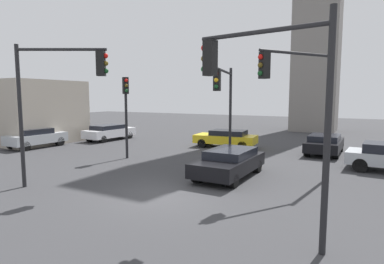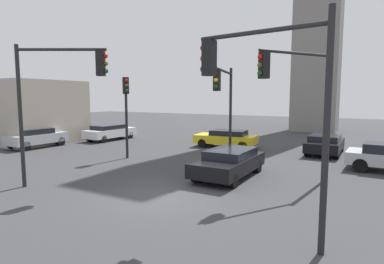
{
  "view_description": "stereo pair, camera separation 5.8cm",
  "coord_description": "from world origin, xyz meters",
  "px_view_note": "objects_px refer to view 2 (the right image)",
  "views": [
    {
      "loc": [
        6.81,
        -9.88,
        3.77
      ],
      "look_at": [
        -1.31,
        4.88,
        1.89
      ],
      "focal_mm": 29.82,
      "sensor_mm": 36.0,
      "label": 1
    },
    {
      "loc": [
        6.86,
        -9.85,
        3.77
      ],
      "look_at": [
        -1.31,
        4.88,
        1.89
      ],
      "focal_mm": 29.82,
      "sensor_mm": 36.0,
      "label": 2
    }
  ],
  "objects_px": {
    "traffic_light_1": "(300,88)",
    "car_4": "(229,162)",
    "traffic_light_0": "(265,85)",
    "traffic_light_3": "(126,102)",
    "traffic_light_4": "(225,95)",
    "car_0": "(36,137)",
    "car_6": "(110,132)",
    "car_1": "(226,138)",
    "car_3": "(325,144)",
    "traffic_light_2": "(58,86)"
  },
  "relations": [
    {
      "from": "traffic_light_1",
      "to": "car_4",
      "type": "height_order",
      "value": "traffic_light_1"
    },
    {
      "from": "traffic_light_0",
      "to": "traffic_light_3",
      "type": "distance_m",
      "value": 12.52
    },
    {
      "from": "car_4",
      "to": "traffic_light_4",
      "type": "bearing_deg",
      "value": -149.92
    },
    {
      "from": "car_0",
      "to": "car_4",
      "type": "distance_m",
      "value": 15.91
    },
    {
      "from": "car_0",
      "to": "car_6",
      "type": "height_order",
      "value": "car_0"
    },
    {
      "from": "car_4",
      "to": "traffic_light_0",
      "type": "bearing_deg",
      "value": 30.84
    },
    {
      "from": "car_4",
      "to": "car_0",
      "type": "bearing_deg",
      "value": -93.4
    },
    {
      "from": "car_1",
      "to": "car_6",
      "type": "relative_size",
      "value": 0.98
    },
    {
      "from": "car_3",
      "to": "car_4",
      "type": "bearing_deg",
      "value": 160.38
    },
    {
      "from": "traffic_light_3",
      "to": "car_0",
      "type": "xyz_separation_m",
      "value": [
        -8.64,
        -0.04,
        -2.68
      ]
    },
    {
      "from": "traffic_light_0",
      "to": "car_6",
      "type": "bearing_deg",
      "value": -28.04
    },
    {
      "from": "traffic_light_3",
      "to": "car_1",
      "type": "relative_size",
      "value": 1.05
    },
    {
      "from": "traffic_light_0",
      "to": "car_1",
      "type": "relative_size",
      "value": 1.24
    },
    {
      "from": "car_6",
      "to": "car_0",
      "type": "bearing_deg",
      "value": 164.05
    },
    {
      "from": "car_6",
      "to": "traffic_light_2",
      "type": "bearing_deg",
      "value": -142.29
    },
    {
      "from": "traffic_light_2",
      "to": "traffic_light_4",
      "type": "height_order",
      "value": "traffic_light_2"
    },
    {
      "from": "traffic_light_3",
      "to": "car_3",
      "type": "distance_m",
      "value": 13.1
    },
    {
      "from": "car_3",
      "to": "car_1",
      "type": "bearing_deg",
      "value": 95.58
    },
    {
      "from": "traffic_light_1",
      "to": "traffic_light_4",
      "type": "height_order",
      "value": "traffic_light_1"
    },
    {
      "from": "traffic_light_4",
      "to": "car_0",
      "type": "distance_m",
      "value": 15.08
    },
    {
      "from": "car_4",
      "to": "car_6",
      "type": "xyz_separation_m",
      "value": [
        -14.01,
        6.92,
        0.01
      ]
    },
    {
      "from": "traffic_light_3",
      "to": "car_1",
      "type": "xyz_separation_m",
      "value": [
        3.69,
        6.85,
        -2.73
      ]
    },
    {
      "from": "traffic_light_3",
      "to": "car_4",
      "type": "height_order",
      "value": "traffic_light_3"
    },
    {
      "from": "car_3",
      "to": "car_4",
      "type": "height_order",
      "value": "car_4"
    },
    {
      "from": "traffic_light_0",
      "to": "car_4",
      "type": "distance_m",
      "value": 7.3
    },
    {
      "from": "traffic_light_0",
      "to": "traffic_light_3",
      "type": "height_order",
      "value": "traffic_light_0"
    },
    {
      "from": "traffic_light_4",
      "to": "traffic_light_0",
      "type": "bearing_deg",
      "value": 17.15
    },
    {
      "from": "traffic_light_0",
      "to": "traffic_light_4",
      "type": "xyz_separation_m",
      "value": [
        -4.38,
        7.66,
        -0.19
      ]
    },
    {
      "from": "traffic_light_1",
      "to": "traffic_light_2",
      "type": "relative_size",
      "value": 0.99
    },
    {
      "from": "traffic_light_3",
      "to": "car_4",
      "type": "distance_m",
      "value": 7.82
    },
    {
      "from": "traffic_light_4",
      "to": "car_0",
      "type": "xyz_separation_m",
      "value": [
        -14.73,
        -0.85,
        -3.09
      ]
    },
    {
      "from": "traffic_light_1",
      "to": "traffic_light_4",
      "type": "relative_size",
      "value": 1.07
    },
    {
      "from": "traffic_light_1",
      "to": "car_0",
      "type": "height_order",
      "value": "traffic_light_1"
    },
    {
      "from": "traffic_light_0",
      "to": "traffic_light_1",
      "type": "distance_m",
      "value": 5.5
    },
    {
      "from": "car_6",
      "to": "traffic_light_0",
      "type": "bearing_deg",
      "value": -123.99
    },
    {
      "from": "traffic_light_0",
      "to": "car_3",
      "type": "distance_m",
      "value": 14.65
    },
    {
      "from": "car_3",
      "to": "car_4",
      "type": "distance_m",
      "value": 9.22
    },
    {
      "from": "car_3",
      "to": "car_0",
      "type": "bearing_deg",
      "value": 112.13
    },
    {
      "from": "car_3",
      "to": "car_4",
      "type": "xyz_separation_m",
      "value": [
        -3.22,
        -8.64,
        0.01
      ]
    },
    {
      "from": "traffic_light_2",
      "to": "traffic_light_3",
      "type": "distance_m",
      "value": 6.45
    },
    {
      "from": "traffic_light_3",
      "to": "car_3",
      "type": "relative_size",
      "value": 1.09
    },
    {
      "from": "car_0",
      "to": "car_6",
      "type": "distance_m",
      "value": 6.03
    },
    {
      "from": "car_6",
      "to": "traffic_light_4",
      "type": "bearing_deg",
      "value": -108.75
    },
    {
      "from": "car_0",
      "to": "car_6",
      "type": "relative_size",
      "value": 0.88
    },
    {
      "from": "traffic_light_1",
      "to": "car_3",
      "type": "xyz_separation_m",
      "value": [
        0.12,
        8.76,
        -3.42
      ]
    },
    {
      "from": "car_0",
      "to": "car_1",
      "type": "distance_m",
      "value": 14.12
    },
    {
      "from": "traffic_light_1",
      "to": "car_0",
      "type": "xyz_separation_m",
      "value": [
        -18.96,
        1.31,
        -3.35
      ]
    },
    {
      "from": "traffic_light_0",
      "to": "car_1",
      "type": "height_order",
      "value": "traffic_light_0"
    },
    {
      "from": "traffic_light_1",
      "to": "car_0",
      "type": "relative_size",
      "value": 1.38
    },
    {
      "from": "traffic_light_1",
      "to": "car_6",
      "type": "distance_m",
      "value": 18.8
    }
  ]
}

